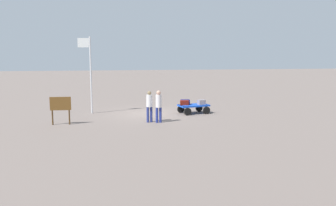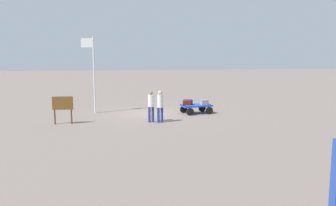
{
  "view_description": "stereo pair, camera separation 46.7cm",
  "coord_description": "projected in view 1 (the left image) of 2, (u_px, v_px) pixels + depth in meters",
  "views": [
    {
      "loc": [
        2.48,
        21.87,
        3.77
      ],
      "look_at": [
        -0.26,
        6.0,
        1.5
      ],
      "focal_mm": 37.35,
      "sensor_mm": 36.0,
      "label": 1
    },
    {
      "loc": [
        2.02,
        21.94,
        3.77
      ],
      "look_at": [
        -0.26,
        6.0,
        1.5
      ],
      "focal_mm": 37.35,
      "sensor_mm": 36.0,
      "label": 2
    }
  ],
  "objects": [
    {
      "name": "ground_plane",
      "position": [
        148.0,
        113.0,
        22.28
      ],
      "size": [
        120.0,
        120.0,
        0.0
      ],
      "primitive_type": "plane",
      "color": "#72645C"
    },
    {
      "name": "luggage_cart",
      "position": [
        193.0,
        107.0,
        22.21
      ],
      "size": [
        2.05,
        1.5,
        0.57
      ],
      "color": "blue",
      "rests_on": "ground"
    },
    {
      "name": "suitcase_grey",
      "position": [
        184.0,
        103.0,
        22.03
      ],
      "size": [
        0.55,
        0.35,
        0.29
      ],
      "color": "maroon",
      "rests_on": "luggage_cart"
    },
    {
      "name": "suitcase_dark",
      "position": [
        201.0,
        102.0,
        22.15
      ],
      "size": [
        0.53,
        0.44,
        0.31
      ],
      "color": "gray",
      "rests_on": "luggage_cart"
    },
    {
      "name": "suitcase_maroon",
      "position": [
        185.0,
        102.0,
        22.34
      ],
      "size": [
        0.58,
        0.39,
        0.3
      ],
      "color": "navy",
      "rests_on": "luggage_cart"
    },
    {
      "name": "worker_lead",
      "position": [
        149.0,
        104.0,
        19.26
      ],
      "size": [
        0.4,
        0.4,
        1.74
      ],
      "color": "navy",
      "rests_on": "ground"
    },
    {
      "name": "worker_trailing",
      "position": [
        159.0,
        104.0,
        19.16
      ],
      "size": [
        0.34,
        0.34,
        1.79
      ],
      "color": "navy",
      "rests_on": "ground"
    },
    {
      "name": "flagpole",
      "position": [
        89.0,
        69.0,
        21.93
      ],
      "size": [
        0.8,
        0.1,
        4.84
      ],
      "color": "silver",
      "rests_on": "ground"
    },
    {
      "name": "signboard",
      "position": [
        60.0,
        106.0,
        18.6
      ],
      "size": [
        1.1,
        0.12,
        1.5
      ],
      "color": "#4C3319",
      "rests_on": "ground"
    }
  ]
}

